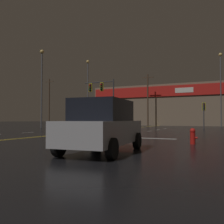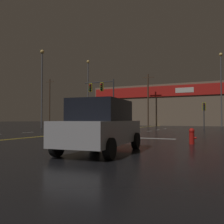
{
  "view_description": "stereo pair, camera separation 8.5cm",
  "coord_description": "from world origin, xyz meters",
  "px_view_note": "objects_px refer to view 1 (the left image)",
  "views": [
    {
      "loc": [
        11.57,
        -22.49,
        1.17
      ],
      "look_at": [
        0.0,
        2.71,
        2.0
      ],
      "focal_mm": 40.0,
      "sensor_mm": 36.0,
      "label": 1
    },
    {
      "loc": [
        11.65,
        -22.46,
        1.17
      ],
      "look_at": [
        0.0,
        2.71,
        2.0
      ],
      "focal_mm": 40.0,
      "sensor_mm": 36.0,
      "label": 2
    }
  ],
  "objects_px": {
    "streetlight_near_left": "(42,79)",
    "streetlight_far_right": "(221,81)",
    "traffic_signal_median": "(102,92)",
    "traffic_signal_corner_northeast": "(204,110)",
    "traffic_signal_corner_northwest": "(73,108)",
    "fire_hydrant": "(193,136)",
    "parked_car": "(103,126)",
    "streetlight_median_approach": "(88,85)"
  },
  "relations": [
    {
      "from": "traffic_signal_corner_northwest",
      "to": "traffic_signal_median",
      "type": "bearing_deg",
      "value": -39.92
    },
    {
      "from": "traffic_signal_median",
      "to": "streetlight_near_left",
      "type": "relative_size",
      "value": 0.51
    },
    {
      "from": "traffic_signal_corner_northeast",
      "to": "parked_car",
      "type": "xyz_separation_m",
      "value": [
        -1.55,
        -24.64,
        -1.45
      ]
    },
    {
      "from": "streetlight_median_approach",
      "to": "parked_car",
      "type": "bearing_deg",
      "value": -58.92
    },
    {
      "from": "parked_car",
      "to": "traffic_signal_corner_northwest",
      "type": "bearing_deg",
      "value": 125.68
    },
    {
      "from": "traffic_signal_median",
      "to": "traffic_signal_corner_northeast",
      "type": "xyz_separation_m",
      "value": [
        10.26,
        7.68,
        -1.89
      ]
    },
    {
      "from": "parked_car",
      "to": "traffic_signal_corner_northeast",
      "type": "bearing_deg",
      "value": 86.41
    },
    {
      "from": "streetlight_far_right",
      "to": "parked_car",
      "type": "relative_size",
      "value": 2.72
    },
    {
      "from": "traffic_signal_median",
      "to": "parked_car",
      "type": "xyz_separation_m",
      "value": [
        8.71,
        -16.96,
        -3.34
      ]
    },
    {
      "from": "traffic_signal_median",
      "to": "fire_hydrant",
      "type": "bearing_deg",
      "value": -48.1
    },
    {
      "from": "traffic_signal_median",
      "to": "streetlight_far_right",
      "type": "xyz_separation_m",
      "value": [
        12.02,
        19.14,
        3.16
      ]
    },
    {
      "from": "traffic_signal_median",
      "to": "traffic_signal_corner_northwest",
      "type": "xyz_separation_m",
      "value": [
        -8.69,
        7.27,
        -1.33
      ]
    },
    {
      "from": "traffic_signal_corner_northeast",
      "to": "streetlight_median_approach",
      "type": "xyz_separation_m",
      "value": [
        -20.5,
        6.81,
        5.05
      ]
    },
    {
      "from": "streetlight_near_left",
      "to": "parked_car",
      "type": "xyz_separation_m",
      "value": [
        19.5,
        -19.57,
        -5.94
      ]
    },
    {
      "from": "traffic_signal_corner_northwest",
      "to": "streetlight_near_left",
      "type": "distance_m",
      "value": 6.45
    },
    {
      "from": "traffic_signal_median",
      "to": "fire_hydrant",
      "type": "height_order",
      "value": "traffic_signal_median"
    },
    {
      "from": "streetlight_median_approach",
      "to": "fire_hydrant",
      "type": "relative_size",
      "value": 15.91
    },
    {
      "from": "traffic_signal_corner_northeast",
      "to": "traffic_signal_corner_northwest",
      "type": "distance_m",
      "value": 18.96
    },
    {
      "from": "traffic_signal_median",
      "to": "fire_hydrant",
      "type": "distance_m",
      "value": 17.37
    },
    {
      "from": "streetlight_near_left",
      "to": "streetlight_far_right",
      "type": "bearing_deg",
      "value": 35.92
    },
    {
      "from": "traffic_signal_median",
      "to": "traffic_signal_corner_northeast",
      "type": "bearing_deg",
      "value": 36.82
    },
    {
      "from": "streetlight_median_approach",
      "to": "streetlight_far_right",
      "type": "relative_size",
      "value": 1.0
    },
    {
      "from": "traffic_signal_median",
      "to": "fire_hydrant",
      "type": "xyz_separation_m",
      "value": [
        11.31,
        -12.6,
        -3.89
      ]
    },
    {
      "from": "traffic_signal_corner_northwest",
      "to": "fire_hydrant",
      "type": "xyz_separation_m",
      "value": [
        20.0,
        -19.88,
        -2.55
      ]
    },
    {
      "from": "traffic_signal_corner_northwest",
      "to": "streetlight_near_left",
      "type": "bearing_deg",
      "value": -114.23
    },
    {
      "from": "fire_hydrant",
      "to": "streetlight_near_left",
      "type": "bearing_deg",
      "value": 145.44
    },
    {
      "from": "streetlight_near_left",
      "to": "streetlight_median_approach",
      "type": "height_order",
      "value": "streetlight_median_approach"
    },
    {
      "from": "traffic_signal_corner_northeast",
      "to": "fire_hydrant",
      "type": "xyz_separation_m",
      "value": [
        1.05,
        -20.28,
        -1.99
      ]
    },
    {
      "from": "traffic_signal_corner_northwest",
      "to": "traffic_signal_corner_northeast",
      "type": "bearing_deg",
      "value": 1.23
    },
    {
      "from": "traffic_signal_median",
      "to": "parked_car",
      "type": "relative_size",
      "value": 1.28
    },
    {
      "from": "traffic_signal_corner_northwest",
      "to": "fire_hydrant",
      "type": "bearing_deg",
      "value": -44.82
    },
    {
      "from": "streetlight_near_left",
      "to": "streetlight_far_right",
      "type": "relative_size",
      "value": 0.91
    },
    {
      "from": "fire_hydrant",
      "to": "parked_car",
      "type": "bearing_deg",
      "value": -120.82
    },
    {
      "from": "streetlight_near_left",
      "to": "traffic_signal_corner_northwest",
      "type": "bearing_deg",
      "value": 65.77
    },
    {
      "from": "traffic_signal_corner_northeast",
      "to": "streetlight_median_approach",
      "type": "bearing_deg",
      "value": 161.63
    },
    {
      "from": "traffic_signal_median",
      "to": "streetlight_far_right",
      "type": "relative_size",
      "value": 0.47
    },
    {
      "from": "traffic_signal_corner_northeast",
      "to": "fire_hydrant",
      "type": "distance_m",
      "value": 20.41
    },
    {
      "from": "parked_car",
      "to": "fire_hydrant",
      "type": "bearing_deg",
      "value": 59.18
    },
    {
      "from": "traffic_signal_corner_northwest",
      "to": "streetlight_median_approach",
      "type": "bearing_deg",
      "value": 102.14
    },
    {
      "from": "streetlight_far_right",
      "to": "traffic_signal_corner_northeast",
      "type": "bearing_deg",
      "value": -98.75
    },
    {
      "from": "streetlight_median_approach",
      "to": "parked_car",
      "type": "distance_m",
      "value": 37.29
    },
    {
      "from": "fire_hydrant",
      "to": "parked_car",
      "type": "xyz_separation_m",
      "value": [
        -2.6,
        -4.36,
        0.55
      ]
    }
  ]
}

